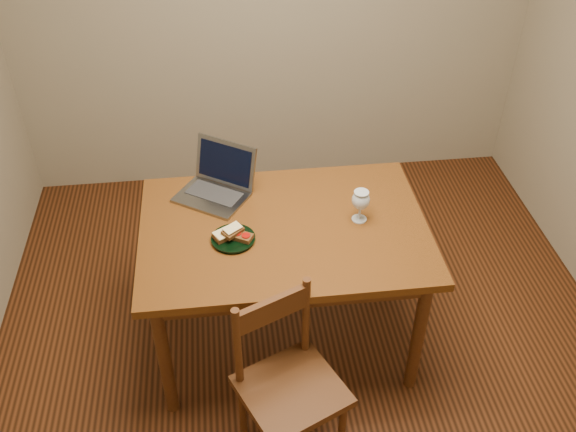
{
  "coord_description": "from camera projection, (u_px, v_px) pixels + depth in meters",
  "views": [
    {
      "loc": [
        -0.35,
        -2.13,
        2.59
      ],
      "look_at": [
        -0.09,
        0.09,
        0.8
      ],
      "focal_mm": 40.0,
      "sensor_mm": 36.0,
      "label": 1
    }
  ],
  "objects": [
    {
      "name": "laptop",
      "position": [
        218.0,
        181.0,
        3.07
      ],
      "size": [
        0.43,
        0.42,
        0.23
      ],
      "rotation": [
        0.0,
        0.0,
        -0.59
      ],
      "color": "slate",
      "rests_on": "table"
    },
    {
      "name": "plate",
      "position": [
        233.0,
        239.0,
        2.82
      ],
      "size": [
        0.2,
        0.2,
        0.02
      ],
      "primitive_type": "cylinder",
      "color": "black",
      "rests_on": "table"
    },
    {
      "name": "sandwich_top",
      "position": [
        233.0,
        230.0,
        2.79
      ],
      "size": [
        0.11,
        0.1,
        0.03
      ],
      "primitive_type": null,
      "rotation": [
        0.0,
        0.0,
        0.71
      ],
      "color": "#381E0C",
      "rests_on": "plate"
    },
    {
      "name": "sandwich_cheese",
      "position": [
        225.0,
        234.0,
        2.81
      ],
      "size": [
        0.12,
        0.1,
        0.03
      ],
      "primitive_type": null,
      "rotation": [
        0.0,
        0.0,
        0.48
      ],
      "color": "#381E0C",
      "rests_on": "plate"
    },
    {
      "name": "milk_glass",
      "position": [
        360.0,
        206.0,
        2.89
      ],
      "size": [
        0.08,
        0.08,
        0.16
      ],
      "primitive_type": null,
      "color": "white",
      "rests_on": "table"
    },
    {
      "name": "sandwich_tomato",
      "position": [
        242.0,
        236.0,
        2.8
      ],
      "size": [
        0.11,
        0.1,
        0.03
      ],
      "primitive_type": null,
      "rotation": [
        0.0,
        0.0,
        -0.52
      ],
      "color": "#381E0C",
      "rests_on": "plate"
    },
    {
      "name": "table",
      "position": [
        284.0,
        241.0,
        2.95
      ],
      "size": [
        1.3,
        0.9,
        0.74
      ],
      "color": "#42260B",
      "rests_on": "floor"
    },
    {
      "name": "chair",
      "position": [
        289.0,
        379.0,
        2.59
      ],
      "size": [
        0.51,
        0.5,
        0.42
      ],
      "rotation": [
        0.0,
        0.0,
        0.42
      ],
      "color": "#45210E",
      "rests_on": "floor"
    },
    {
      "name": "floor",
      "position": [
        307.0,
        348.0,
        3.31
      ],
      "size": [
        3.2,
        3.2,
        0.02
      ],
      "primitive_type": "cube",
      "color": "black",
      "rests_on": "ground"
    }
  ]
}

